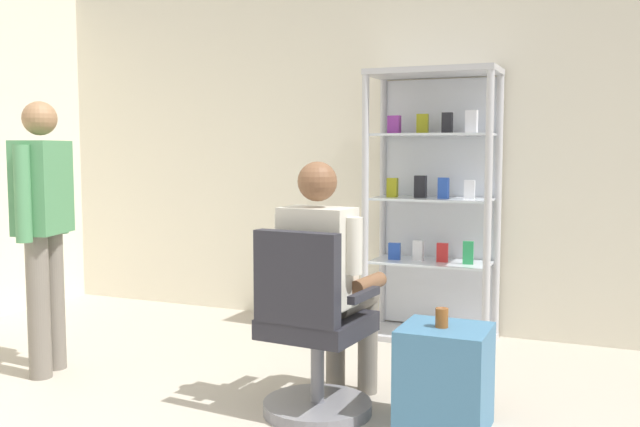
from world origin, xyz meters
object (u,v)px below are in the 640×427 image
at_px(display_cabinet_main, 434,203).
at_px(storage_crate, 445,378).
at_px(office_chair, 312,340).
at_px(tea_glass, 442,318).
at_px(seated_shopkeeper, 327,273).
at_px(standing_customer, 43,220).

bearing_deg(display_cabinet_main, storage_crate, -73.89).
xyz_separation_m(office_chair, tea_glass, (0.64, 0.09, 0.16)).
relative_size(seated_shopkeeper, tea_glass, 13.91).
relative_size(display_cabinet_main, tea_glass, 20.49).
bearing_deg(tea_glass, seated_shopkeeper, 173.12).
distance_m(storage_crate, standing_customer, 2.50).
relative_size(office_chair, storage_crate, 1.90).
distance_m(storage_crate, tea_glass, 0.30).
xyz_separation_m(office_chair, standing_customer, (-1.75, 0.01, 0.54)).
bearing_deg(storage_crate, tea_glass, -135.06).
height_order(office_chair, standing_customer, standing_customer).
bearing_deg(storage_crate, seated_shopkeeper, 174.58).
bearing_deg(standing_customer, tea_glass, 1.76).
bearing_deg(standing_customer, office_chair, -0.47).
distance_m(office_chair, standing_customer, 1.83).
height_order(seated_shopkeeper, standing_customer, standing_customer).
xyz_separation_m(office_chair, storage_crate, (0.65, 0.10, -0.14)).
xyz_separation_m(seated_shopkeeper, storage_crate, (0.64, -0.06, -0.46)).
bearing_deg(tea_glass, display_cabinet_main, 105.50).
relative_size(seated_shopkeeper, standing_customer, 0.79).
distance_m(seated_shopkeeper, storage_crate, 0.79).
bearing_deg(standing_customer, storage_crate, 2.10).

